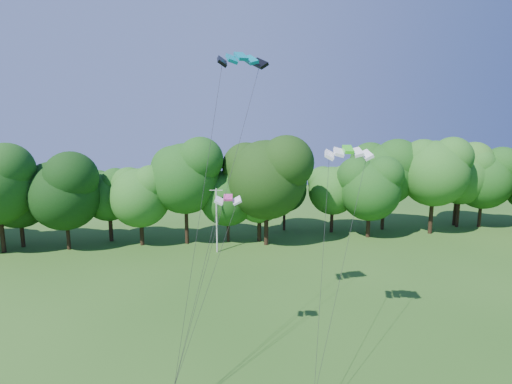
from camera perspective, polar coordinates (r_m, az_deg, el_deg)
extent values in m
cylinder|color=#AFB0A7|center=(47.13, -5.63, -4.10)|extent=(0.19, 0.19, 7.64)
cube|color=#AFB0A7|center=(46.40, -5.71, 0.25)|extent=(1.52, 0.29, 0.08)
cube|color=#047589|center=(26.71, -2.16, 18.79)|extent=(3.29, 1.90, 0.74)
cube|color=#34D01F|center=(26.06, 13.01, 5.95)|extent=(3.12, 1.86, 0.51)
cube|color=#D03986|center=(23.82, -4.02, -0.79)|extent=(1.67, 0.93, 0.31)
cylinder|color=black|center=(55.88, -32.54, -4.73)|extent=(0.51, 0.51, 5.14)
cylinder|color=#342814|center=(50.01, 1.47, -4.59)|extent=(0.49, 0.49, 5.37)
ellipsoid|color=#17330E|center=(48.74, 1.51, 3.49)|extent=(10.73, 10.73, 11.71)
cylinder|color=#302113|center=(66.63, 26.55, -2.29)|extent=(0.50, 0.50, 4.70)
ellipsoid|color=#2D611D|center=(65.73, 26.96, 3.00)|extent=(9.40, 9.40, 10.26)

